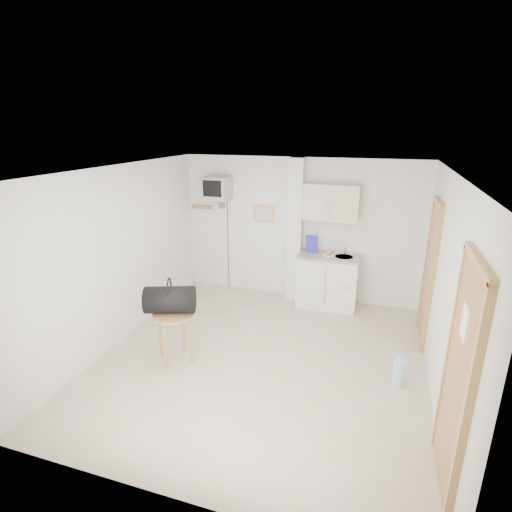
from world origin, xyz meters
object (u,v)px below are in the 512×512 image
(crt_television, at_px, (217,189))
(duffel_bag, at_px, (170,300))
(water_bottle, at_px, (398,373))
(round_table, at_px, (174,321))

(crt_television, distance_m, duffel_bag, 2.61)
(crt_television, bearing_deg, water_bottle, -33.20)
(round_table, xyz_separation_m, duffel_bag, (-0.04, 0.02, 0.29))
(crt_television, height_order, round_table, crt_television)
(duffel_bag, relative_size, water_bottle, 1.80)
(round_table, height_order, water_bottle, round_table)
(duffel_bag, distance_m, water_bottle, 2.95)
(water_bottle, bearing_deg, round_table, -173.78)
(duffel_bag, xyz_separation_m, water_bottle, (2.86, 0.29, -0.69))
(round_table, bearing_deg, water_bottle, 6.22)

